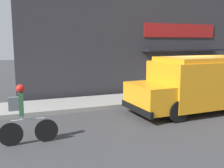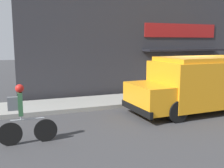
# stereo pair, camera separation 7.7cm
# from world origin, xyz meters

# --- Properties ---
(ground_plane) EXTENTS (70.00, 70.00, 0.00)m
(ground_plane) POSITION_xyz_m (0.00, 0.00, 0.00)
(ground_plane) COLOR #38383A
(sidewalk) EXTENTS (28.00, 2.18, 0.17)m
(sidewalk) POSITION_xyz_m (0.00, 1.09, 0.09)
(sidewalk) COLOR gray
(sidewalk) RESTS_ON ground_plane
(storefront) EXTENTS (14.96, 1.01, 5.86)m
(storefront) POSITION_xyz_m (0.04, 2.56, 2.92)
(storefront) COLOR #2D2D33
(storefront) RESTS_ON ground_plane
(school_bus) EXTENTS (6.15, 2.75, 2.19)m
(school_bus) POSITION_xyz_m (-0.23, -1.45, 1.15)
(school_bus) COLOR orange
(school_bus) RESTS_ON ground_plane
(cyclist) EXTENTS (1.57, 0.23, 1.66)m
(cyclist) POSITION_xyz_m (-7.40, -2.69, 0.83)
(cyclist) COLOR black
(cyclist) RESTS_ON ground_plane
(trash_bin) EXTENTS (0.53, 0.53, 0.91)m
(trash_bin) POSITION_xyz_m (3.30, 1.25, 0.62)
(trash_bin) COLOR #2D5138
(trash_bin) RESTS_ON sidewalk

